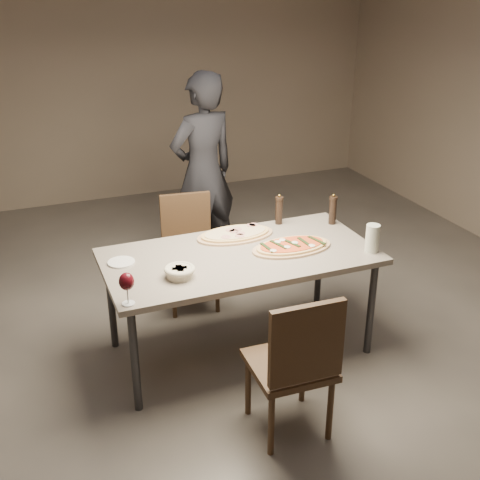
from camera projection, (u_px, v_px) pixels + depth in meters
name	position (u px, v px, depth m)	size (l,w,h in m)	color
room	(240.00, 159.00, 3.73)	(7.00, 7.00, 7.00)	#59524C
dining_table	(240.00, 261.00, 4.01)	(1.80, 0.90, 0.75)	gray
zucchini_pizza	(292.00, 246.00, 4.06)	(0.57, 0.31, 0.05)	tan
ham_pizza	(235.00, 234.00, 4.25)	(0.56, 0.31, 0.04)	tan
bread_basket	(180.00, 271.00, 3.67)	(0.19, 0.19, 0.07)	beige
oil_dish	(290.00, 244.00, 4.12)	(0.13, 0.13, 0.01)	white
pepper_mill_left	(333.00, 210.00, 4.42)	(0.06, 0.06, 0.23)	black
pepper_mill_right	(279.00, 210.00, 4.42)	(0.06, 0.06, 0.23)	black
carafe	(372.00, 238.00, 3.99)	(0.09, 0.09, 0.19)	silver
wine_glass	(127.00, 283.00, 3.33)	(0.09, 0.09, 0.20)	silver
side_plate	(121.00, 262.00, 3.86)	(0.17, 0.17, 0.01)	white
chair_near	(296.00, 360.00, 3.28)	(0.45, 0.45, 0.93)	#3F2B1A
chair_far	(189.00, 244.00, 4.75)	(0.47, 0.47, 0.88)	#3F2B1A
diner	(203.00, 173.00, 5.22)	(0.63, 0.42, 1.74)	black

